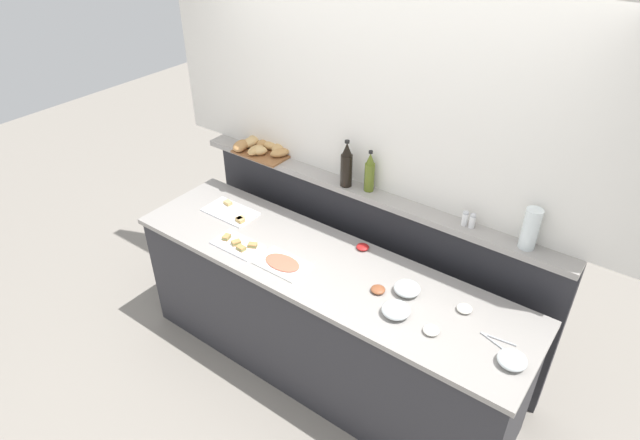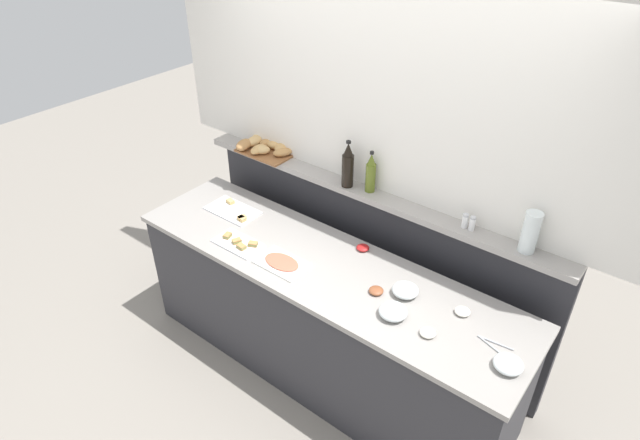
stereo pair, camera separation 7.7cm
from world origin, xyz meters
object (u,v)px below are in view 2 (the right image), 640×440
(sandwich_platter_side, at_px, (234,211))
(cold_cuts_platter, at_px, (282,263))
(sandwich_platter_rear, at_px, (239,243))
(olive_oil_bottle, at_px, (371,174))
(salt_shaker, at_px, (465,221))
(glass_bowl_small, at_px, (508,364))
(bread_basket, at_px, (264,146))
(condiment_bowl_dark, at_px, (428,332))
(pepper_shaker, at_px, (472,224))
(condiment_bowl_teal, at_px, (376,291))
(glass_bowl_medium, at_px, (405,290))
(water_carafe, at_px, (530,232))
(condiment_bowl_red, at_px, (462,311))
(serving_tongs, at_px, (493,344))
(wine_bottle_dark, at_px, (348,166))
(condiment_bowl_cream, at_px, (363,248))
(glass_bowl_large, at_px, (393,312))

(sandwich_platter_side, distance_m, cold_cuts_platter, 0.70)
(sandwich_platter_rear, relative_size, olive_oil_bottle, 1.19)
(salt_shaker, bearing_deg, glass_bowl_small, -45.39)
(sandwich_platter_side, distance_m, bread_basket, 0.51)
(condiment_bowl_dark, distance_m, pepper_shaker, 0.68)
(condiment_bowl_teal, relative_size, pepper_shaker, 0.97)
(glass_bowl_medium, height_order, condiment_bowl_dark, glass_bowl_medium)
(sandwich_platter_side, bearing_deg, salt_shaker, 13.81)
(salt_shaker, distance_m, water_carafe, 0.37)
(condiment_bowl_red, relative_size, pepper_shaker, 0.99)
(sandwich_platter_rear, height_order, olive_oil_bottle, olive_oil_bottle)
(olive_oil_bottle, bearing_deg, condiment_bowl_red, -21.68)
(olive_oil_bottle, relative_size, salt_shaker, 3.17)
(sandwich_platter_side, bearing_deg, glass_bowl_small, -4.71)
(condiment_bowl_red, height_order, serving_tongs, condiment_bowl_red)
(cold_cuts_platter, bearing_deg, wine_bottle_dark, 83.57)
(condiment_bowl_cream, relative_size, water_carafe, 0.34)
(glass_bowl_small, distance_m, condiment_bowl_dark, 0.42)
(glass_bowl_small, bearing_deg, wine_bottle_dark, 158.84)
(sandwich_platter_rear, bearing_deg, pepper_shaker, 26.32)
(glass_bowl_medium, xyz_separation_m, salt_shaker, (0.13, 0.38, 0.33))
(water_carafe, bearing_deg, olive_oil_bottle, 179.53)
(condiment_bowl_red, distance_m, salt_shaker, 0.51)
(condiment_bowl_dark, distance_m, bread_basket, 1.81)
(condiment_bowl_cream, relative_size, bread_basket, 0.19)
(condiment_bowl_red, distance_m, condiment_bowl_dark, 0.27)
(condiment_bowl_red, xyz_separation_m, salt_shaker, (-0.19, 0.33, 0.34))
(cold_cuts_platter, bearing_deg, condiment_bowl_teal, 12.57)
(condiment_bowl_dark, bearing_deg, sandwich_platter_rear, -178.26)
(condiment_bowl_teal, bearing_deg, salt_shaker, 60.47)
(condiment_bowl_teal, distance_m, bread_basket, 1.41)
(glass_bowl_large, height_order, condiment_bowl_dark, glass_bowl_large)
(condiment_bowl_red, bearing_deg, serving_tongs, -27.18)
(glass_bowl_medium, distance_m, water_carafe, 0.74)
(cold_cuts_platter, xyz_separation_m, serving_tongs, (1.29, 0.16, -0.00))
(glass_bowl_small, distance_m, olive_oil_bottle, 1.37)
(condiment_bowl_teal, bearing_deg, condiment_bowl_cream, 134.76)
(condiment_bowl_teal, relative_size, wine_bottle_dark, 0.27)
(salt_shaker, bearing_deg, condiment_bowl_red, -59.24)
(olive_oil_bottle, bearing_deg, pepper_shaker, -0.68)
(glass_bowl_medium, distance_m, wine_bottle_dark, 0.87)
(glass_bowl_small, distance_m, condiment_bowl_teal, 0.81)
(cold_cuts_platter, bearing_deg, glass_bowl_small, 2.56)
(glass_bowl_large, height_order, serving_tongs, glass_bowl_large)
(condiment_bowl_cream, bearing_deg, glass_bowl_large, -40.38)
(cold_cuts_platter, height_order, pepper_shaker, pepper_shaker)
(sandwich_platter_side, bearing_deg, condiment_bowl_red, 1.55)
(serving_tongs, xyz_separation_m, wine_bottle_dark, (-1.22, 0.42, 0.45))
(salt_shaker, height_order, water_carafe, water_carafe)
(condiment_bowl_dark, height_order, serving_tongs, condiment_bowl_dark)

